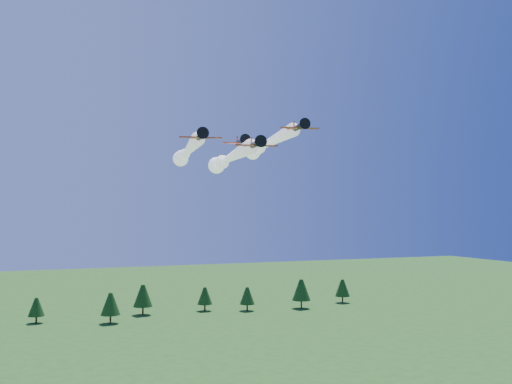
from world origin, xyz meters
name	(u,v)px	position (x,y,z in m)	size (l,w,h in m)	color
plane_lead	(229,158)	(2.22, 16.73, 47.49)	(11.42, 43.51, 3.70)	black
plane_left	(187,152)	(-3.32, 27.97, 49.75)	(12.59, 45.62, 3.70)	black
plane_right	(266,144)	(13.62, 24.82, 51.71)	(12.73, 47.02, 3.70)	black
plane_slot	(241,142)	(0.92, 6.13, 49.56)	(7.02, 7.65, 2.45)	black
treeline	(122,300)	(-4.62, 110.31, 6.42)	(177.22, 18.41, 11.08)	#382314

